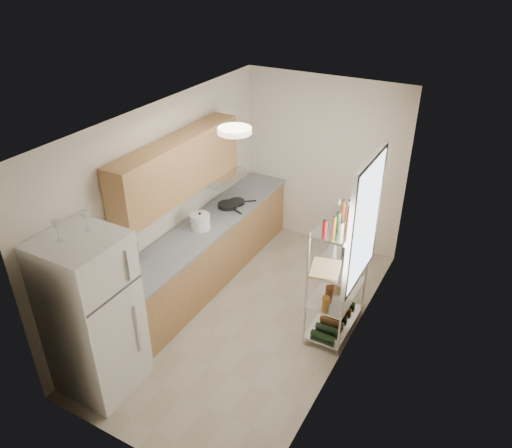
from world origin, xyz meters
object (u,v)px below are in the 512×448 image
(refrigerator, at_px, (92,316))
(frying_pan_large, at_px, (228,205))
(rice_cooker, at_px, (200,221))
(espresso_machine, at_px, (350,239))
(cutting_board, at_px, (325,269))

(refrigerator, bearing_deg, frying_pan_large, 90.98)
(refrigerator, xyz_separation_m, frying_pan_large, (-0.05, 2.68, 0.02))
(rice_cooker, height_order, espresso_machine, espresso_machine)
(refrigerator, distance_m, frying_pan_large, 2.68)
(frying_pan_large, relative_size, espresso_machine, 1.08)
(espresso_machine, bearing_deg, rice_cooker, 177.35)
(rice_cooker, xyz_separation_m, espresso_machine, (1.93, 0.30, 0.14))
(frying_pan_large, height_order, cutting_board, cutting_board)
(refrigerator, height_order, frying_pan_large, refrigerator)
(rice_cooker, height_order, cutting_board, rice_cooker)
(rice_cooker, relative_size, cutting_board, 0.64)
(rice_cooker, xyz_separation_m, frying_pan_large, (-0.00, 0.69, -0.08))
(refrigerator, height_order, espresso_machine, refrigerator)
(refrigerator, relative_size, cutting_board, 4.54)
(refrigerator, xyz_separation_m, espresso_machine, (1.89, 2.29, 0.23))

